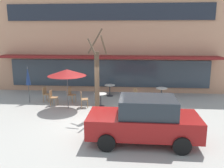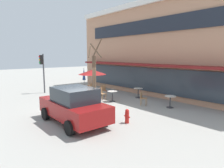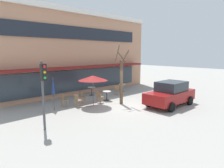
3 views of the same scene
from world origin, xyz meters
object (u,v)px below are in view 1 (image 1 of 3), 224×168
object	(u,v)px
patio_umbrella_green_folded	(28,76)
parked_sedan	(144,120)
cafe_chair_4	(71,94)
fire_hydrant	(179,117)
cafe_chair_1	(83,98)
patio_umbrella_cream_folded	(67,73)
street_tree	(97,80)
cafe_table_streetside	(101,98)
cafe_chair_3	(53,97)
cafe_table_by_tree	(161,92)
cafe_table_near_wall	(110,88)
cafe_chair_0	(137,94)
cafe_chair_2	(46,93)

from	to	relation	value
patio_umbrella_green_folded	parked_sedan	world-z (taller)	patio_umbrella_green_folded
cafe_chair_4	patio_umbrella_green_folded	bearing A→B (deg)	-173.51
cafe_chair_4	fire_hydrant	size ratio (longest dim) A/B	1.26
cafe_chair_1	fire_hydrant	bearing A→B (deg)	-23.67
fire_hydrant	cafe_chair_4	bearing A→B (deg)	152.18
patio_umbrella_green_folded	patio_umbrella_cream_folded	bearing A→B (deg)	-18.91
street_tree	cafe_table_streetside	bearing A→B (deg)	91.34
cafe_chair_1	cafe_chair_3	bearing A→B (deg)	172.86
patio_umbrella_green_folded	fire_hydrant	size ratio (longest dim) A/B	3.12
cafe_chair_4	fire_hydrant	xyz separation A→B (m)	(5.86, -3.09, -0.17)
cafe_table_by_tree	cafe_chair_1	bearing A→B (deg)	-157.19
cafe_table_near_wall	cafe_table_streetside	bearing A→B (deg)	-97.54
cafe_table_by_tree	street_tree	xyz separation A→B (m)	(-3.60, -3.26, 1.31)
cafe_chair_0	cafe_chair_3	xyz separation A→B (m)	(-4.88, -0.88, 0.00)
patio_umbrella_cream_folded	cafe_chair_4	bearing A→B (deg)	97.62
cafe_table_near_wall	patio_umbrella_cream_folded	bearing A→B (deg)	-126.21
cafe_chair_0	parked_sedan	size ratio (longest dim) A/B	0.21
patio_umbrella_green_folded	cafe_chair_3	size ratio (longest dim) A/B	2.47
cafe_table_streetside	fire_hydrant	bearing A→B (deg)	-31.26
patio_umbrella_green_folded	cafe_chair_2	bearing A→B (deg)	19.45
cafe_table_streetside	patio_umbrella_green_folded	xyz separation A→B (m)	(-4.39, 0.42, 1.11)
cafe_table_near_wall	cafe_chair_0	size ratio (longest dim) A/B	0.85
cafe_table_streetside	cafe_table_by_tree	bearing A→B (deg)	24.98
cafe_chair_1	cafe_chair_3	size ratio (longest dim) A/B	1.00
cafe_chair_3	cafe_table_by_tree	bearing A→B (deg)	14.83
patio_umbrella_cream_folded	parked_sedan	bearing A→B (deg)	-44.07
cafe_table_streetside	cafe_chair_3	xyz separation A→B (m)	(-2.80, -0.01, 0.01)
cafe_chair_0	patio_umbrella_green_folded	bearing A→B (deg)	-176.08
cafe_chair_0	parked_sedan	distance (m)	5.23
cafe_table_near_wall	cafe_chair_2	size ratio (longest dim) A/B	0.85
cafe_table_by_tree	cafe_chair_1	world-z (taller)	cafe_chair_1
cafe_table_streetside	patio_umbrella_cream_folded	bearing A→B (deg)	-164.93
cafe_table_near_wall	patio_umbrella_green_folded	world-z (taller)	patio_umbrella_green_folded
patio_umbrella_green_folded	cafe_table_by_tree	bearing A→B (deg)	9.00
cafe_table_by_tree	parked_sedan	world-z (taller)	parked_sedan
cafe_table_by_tree	street_tree	size ratio (longest dim) A/B	0.17
street_tree	cafe_chair_0	bearing A→B (deg)	49.97
cafe_table_near_wall	cafe_chair_1	world-z (taller)	cafe_chair_1
cafe_chair_0	street_tree	size ratio (longest dim) A/B	0.20
cafe_chair_2	cafe_chair_4	distance (m)	1.54
cafe_table_near_wall	cafe_chair_2	bearing A→B (deg)	-156.85
cafe_chair_3	street_tree	world-z (taller)	street_tree
cafe_table_by_tree	cafe_chair_2	size ratio (longest dim) A/B	0.85
cafe_chair_0	fire_hydrant	size ratio (longest dim) A/B	1.26
cafe_chair_2	cafe_chair_4	world-z (taller)	same
cafe_chair_0	parked_sedan	world-z (taller)	parked_sedan
cafe_table_by_tree	fire_hydrant	distance (m)	4.10
cafe_table_near_wall	street_tree	xyz separation A→B (m)	(-0.28, -3.93, 1.31)
fire_hydrant	cafe_table_near_wall	bearing A→B (deg)	127.33
parked_sedan	street_tree	distance (m)	3.67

